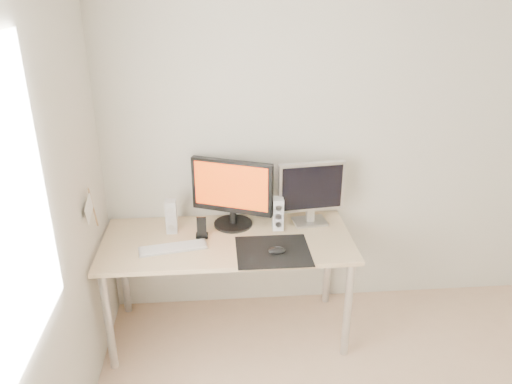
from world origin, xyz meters
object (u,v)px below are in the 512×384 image
main_monitor (232,191)px  keyboard (173,248)px  desk (228,249)px  speaker_right (278,214)px  second_monitor (311,190)px  speaker_left (171,216)px  mouse (277,250)px  phone_dock (202,231)px

main_monitor → keyboard: main_monitor is taller
desk → speaker_right: (0.34, 0.11, 0.19)m
desk → second_monitor: bearing=17.8°
speaker_left → mouse: bearing=-27.7°
desk → keyboard: bearing=-163.6°
second_monitor → keyboard: size_ratio=1.04×
second_monitor → phone_dock: (-0.73, -0.14, -0.20)m
mouse → phone_dock: 0.52m
second_monitor → keyboard: bearing=-162.7°
mouse → speaker_left: size_ratio=0.50×
second_monitor → speaker_left: second_monitor is taller
speaker_left → second_monitor: bearing=3.2°
keyboard → phone_dock: size_ratio=3.12×
second_monitor → phone_dock: 0.77m
second_monitor → phone_dock: size_ratio=3.24×
speaker_left → speaker_right: same height
main_monitor → mouse: bearing=-57.5°
mouse → main_monitor: bearing=122.5°
mouse → phone_dock: bearing=151.1°
second_monitor → speaker_left: 0.94m
phone_dock → speaker_left: bearing=155.0°
speaker_right → phone_dock: 0.51m
speaker_right → second_monitor: bearing=16.8°
mouse → main_monitor: main_monitor is taller
speaker_right → phone_dock: bearing=-171.6°
main_monitor → desk: bearing=-103.0°
speaker_right → mouse: bearing=-97.7°
desk → speaker_right: 0.40m
mouse → keyboard: bearing=169.8°
mouse → desk: 0.38m
mouse → phone_dock: phone_dock is taller
mouse → speaker_left: (-0.65, 0.34, 0.09)m
mouse → second_monitor: 0.53m
second_monitor → speaker_right: 0.27m
speaker_left → phone_dock: speaker_left is taller
speaker_right → phone_dock: speaker_right is taller
desk → keyboard: size_ratio=3.68×
main_monitor → speaker_right: 0.34m
main_monitor → phone_dock: (-0.20, -0.14, -0.21)m
speaker_right → phone_dock: (-0.50, -0.07, -0.07)m
speaker_left → desk: bearing=-20.0°
mouse → desk: (-0.29, 0.21, -0.10)m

